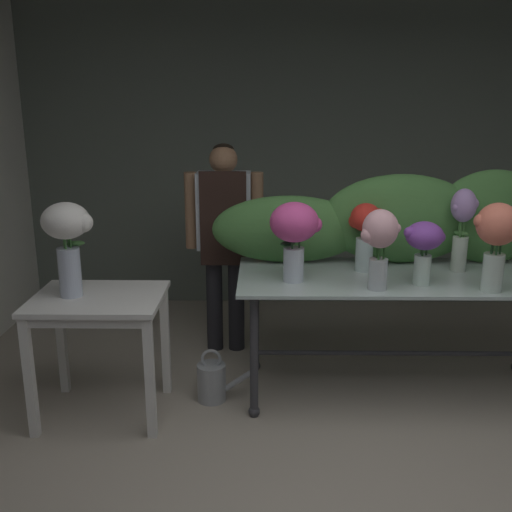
% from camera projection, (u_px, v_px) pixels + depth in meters
% --- Properties ---
extents(ground_plane, '(7.34, 7.34, 0.00)m').
position_uv_depth(ground_plane, '(329.00, 380.00, 3.94)').
color(ground_plane, '#9E9384').
extents(wall_back, '(5.24, 0.12, 3.00)m').
position_uv_depth(wall_back, '(314.00, 139.00, 5.16)').
color(wall_back, slate).
rests_on(wall_back, ground).
extents(display_table_glass, '(2.03, 0.82, 0.80)m').
position_uv_depth(display_table_glass, '(402.00, 294.00, 3.61)').
color(display_table_glass, silver).
rests_on(display_table_glass, ground).
extents(side_table_white, '(0.75, 0.61, 0.75)m').
position_uv_depth(side_table_white, '(99.00, 312.00, 3.37)').
color(side_table_white, white).
rests_on(side_table_white, ground).
extents(florist, '(0.56, 0.24, 1.54)m').
position_uv_depth(florist, '(224.00, 228.00, 4.20)').
color(florist, '#232328').
rests_on(florist, ground).
extents(foliage_backdrop, '(2.20, 0.29, 0.62)m').
position_uv_depth(foliage_backdrop, '(392.00, 221.00, 3.79)').
color(foliage_backdrop, '#477F3D').
rests_on(foliage_backdrop, display_table_glass).
extents(vase_scarlet_anemones, '(0.23, 0.19, 0.43)m').
position_uv_depth(vase_scarlet_anemones, '(366.00, 230.00, 3.61)').
color(vase_scarlet_anemones, silver).
rests_on(vase_scarlet_anemones, display_table_glass).
extents(vase_lilac_snapdragons, '(0.17, 0.15, 0.52)m').
position_uv_depth(vase_lilac_snapdragons, '(462.00, 222.00, 3.59)').
color(vase_lilac_snapdragons, silver).
rests_on(vase_lilac_snapdragons, display_table_glass).
extents(vase_violet_hydrangea, '(0.25, 0.21, 0.37)m').
position_uv_depth(vase_violet_hydrangea, '(424.00, 244.00, 3.34)').
color(vase_violet_hydrangea, silver).
rests_on(vase_violet_hydrangea, display_table_glass).
extents(vase_fuchsia_carnations, '(0.31, 0.29, 0.48)m').
position_uv_depth(vase_fuchsia_carnations, '(295.00, 230.00, 3.38)').
color(vase_fuchsia_carnations, silver).
rests_on(vase_fuchsia_carnations, display_table_glass).
extents(vase_coral_peonies, '(0.28, 0.23, 0.50)m').
position_uv_depth(vase_coral_peonies, '(497.00, 236.00, 3.20)').
color(vase_coral_peonies, silver).
rests_on(vase_coral_peonies, display_table_glass).
extents(vase_blush_stock, '(0.22, 0.20, 0.46)m').
position_uv_depth(vase_blush_stock, '(379.00, 240.00, 3.24)').
color(vase_blush_stock, silver).
rests_on(vase_blush_stock, display_table_glass).
extents(vase_white_roses_tall, '(0.29, 0.27, 0.54)m').
position_uv_depth(vase_white_roses_tall, '(68.00, 237.00, 3.26)').
color(vase_white_roses_tall, silver).
rests_on(vase_white_roses_tall, side_table_white).
extents(watering_can, '(0.35, 0.18, 0.34)m').
position_uv_depth(watering_can, '(212.00, 381.00, 3.66)').
color(watering_can, '#999EA3').
rests_on(watering_can, ground).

